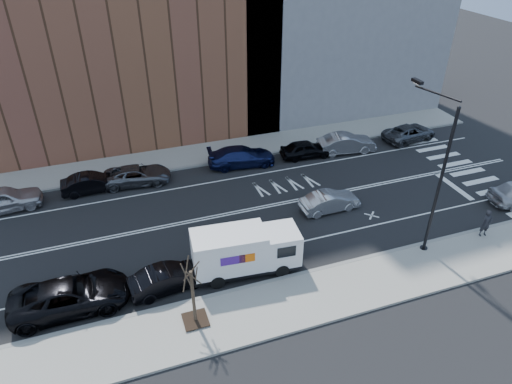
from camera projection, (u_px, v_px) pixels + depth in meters
ground at (269, 206)px, 31.00m from camera, size 120.00×120.00×0.00m
sidewalk_near at (328, 293)px, 23.94m from camera, size 44.00×3.60×0.15m
sidewalk_far at (232, 149)px, 37.98m from camera, size 44.00×3.60×0.15m
curb_near at (313, 271)px, 25.37m from camera, size 44.00×0.25×0.17m
curb_far at (238, 159)px, 36.54m from camera, size 44.00×0.25×0.17m
crosswalk at (461, 168)px, 35.46m from camera, size 3.00×14.00×0.01m
road_markings at (269, 206)px, 31.00m from camera, size 40.00×8.60×0.01m
bldg_brick at (104, 1)px, 35.33m from camera, size 26.00×10.00×22.00m
streetlight at (436, 172)px, 24.72m from camera, size 0.44×4.02×9.34m
street_tree at (194, 302)px, 21.58m from camera, size 1.20×1.20×3.75m
fedex_van at (245, 251)px, 24.78m from camera, size 6.13×2.56×2.73m
far_parked_a at (3, 199)px, 30.17m from camera, size 5.02×2.38×1.66m
far_parked_b at (92, 183)px, 32.22m from camera, size 4.18×1.52×1.37m
far_parked_c at (137, 175)px, 33.21m from camera, size 5.00×2.72×1.33m
far_parked_d at (242, 156)px, 35.45m from camera, size 5.43×2.70×1.52m
far_parked_e at (306, 149)px, 36.65m from camera, size 4.21×1.95×1.40m
far_parked_f at (346, 143)px, 37.36m from camera, size 4.91×2.22×1.56m
far_parked_g at (409, 133)px, 39.34m from camera, size 5.05×2.81×1.33m
driving_sedan at (330, 201)px, 30.27m from camera, size 4.07×1.53×1.33m
near_parked_rear_a at (169, 278)px, 24.01m from camera, size 4.32×1.96×1.38m
near_parked_rear_b at (70, 295)px, 22.80m from camera, size 5.82×2.70×1.62m
pedestrian at (486, 223)px, 27.56m from camera, size 0.68×0.48×1.78m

